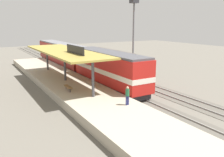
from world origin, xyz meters
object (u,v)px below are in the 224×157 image
at_px(light_mast, 134,21).
at_px(locomotive, 108,69).
at_px(person_waiting, 127,95).
at_px(platform_bench, 68,87).
at_px(freight_car, 108,61).
at_px(passenger_carriage_single, 61,54).

bearing_deg(light_mast, locomotive, -144.20).
bearing_deg(person_waiting, platform_bench, 112.62).
xyz_separation_m(freight_car, person_waiting, (-7.67, -16.81, -0.12)).
xyz_separation_m(locomotive, freight_car, (4.60, 8.09, -0.44)).
xyz_separation_m(locomotive, passenger_carriage_single, (0.00, 18.00, -0.10)).
relative_size(passenger_carriage_single, freight_car, 1.67).
relative_size(freight_car, person_waiting, 7.02).
bearing_deg(freight_car, passenger_carriage_single, 114.90).
relative_size(light_mast, person_waiting, 6.84).
bearing_deg(person_waiting, locomotive, 70.60).
relative_size(platform_bench, person_waiting, 0.99).
bearing_deg(passenger_carriage_single, person_waiting, -96.56).
bearing_deg(locomotive, passenger_carriage_single, 90.00).
height_order(platform_bench, freight_car, freight_car).
bearing_deg(freight_car, person_waiting, -114.53).
relative_size(locomotive, person_waiting, 8.44).
bearing_deg(freight_car, locomotive, -119.62).
bearing_deg(platform_bench, locomotive, 15.79).
distance_m(locomotive, freight_car, 9.32).
bearing_deg(passenger_carriage_single, light_mast, -57.77).
xyz_separation_m(platform_bench, light_mast, (13.80, 7.32, 7.05)).
relative_size(locomotive, freight_car, 1.20).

